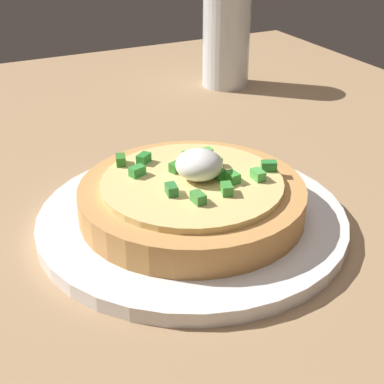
{
  "coord_description": "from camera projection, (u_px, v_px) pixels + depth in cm",
  "views": [
    {
      "loc": [
        40.55,
        -24.19,
        29.43
      ],
      "look_at": [
        2.79,
        -5.47,
        6.67
      ],
      "focal_mm": 54.33,
      "sensor_mm": 36.0,
      "label": 1
    }
  ],
  "objects": [
    {
      "name": "dining_table",
      "position": [
        231.0,
        213.0,
        0.55
      ],
      "size": [
        109.75,
        83.1,
        3.44
      ],
      "primitive_type": "cube",
      "color": "#A17E58",
      "rests_on": "ground"
    },
    {
      "name": "plate",
      "position": [
        192.0,
        219.0,
        0.49
      ],
      "size": [
        25.95,
        25.95,
        1.22
      ],
      "primitive_type": "cylinder",
      "color": "white",
      "rests_on": "dining_table"
    },
    {
      "name": "pizza",
      "position": [
        192.0,
        196.0,
        0.48
      ],
      "size": [
        18.8,
        18.8,
        5.52
      ],
      "color": "tan",
      "rests_on": "plate"
    },
    {
      "name": "cup_near",
      "position": [
        226.0,
        47.0,
        0.81
      ],
      "size": [
        6.52,
        6.52,
        12.43
      ],
      "color": "silver",
      "rests_on": "dining_table"
    }
  ]
}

